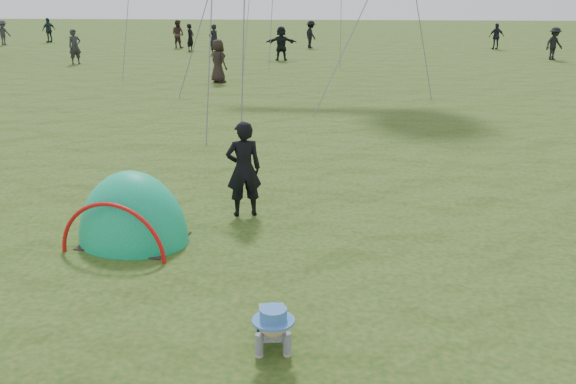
{
  "coord_description": "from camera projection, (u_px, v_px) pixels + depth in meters",
  "views": [
    {
      "loc": [
        0.42,
        -6.83,
        3.79
      ],
      "look_at": [
        -0.17,
        1.8,
        1.0
      ],
      "focal_mm": 40.0,
      "sensor_mm": 36.0,
      "label": 1
    }
  ],
  "objects": [
    {
      "name": "ground",
      "position": [
        292.0,
        318.0,
        7.68
      ],
      "size": [
        140.0,
        140.0,
        0.0
      ],
      "primitive_type": "plane",
      "color": "#1B4210"
    },
    {
      "name": "crawling_toddler",
      "position": [
        272.0,
        323.0,
        6.92
      ],
      "size": [
        0.68,
        0.89,
        0.63
      ],
      "primitive_type": null,
      "rotation": [
        0.0,
        0.0,
        0.14
      ],
      "color": "black",
      "rests_on": "ground"
    },
    {
      "name": "popup_tent",
      "position": [
        134.0,
        241.0,
        9.97
      ],
      "size": [
        1.99,
        1.75,
        2.25
      ],
      "primitive_type": "ellipsoid",
      "rotation": [
        0.0,
        0.0,
        -0.2
      ],
      "color": "#0A9B7A",
      "rests_on": "ground"
    },
    {
      "name": "standing_adult",
      "position": [
        244.0,
        169.0,
        10.86
      ],
      "size": [
        0.69,
        0.55,
        1.65
      ],
      "primitive_type": "imported",
      "rotation": [
        0.0,
        0.0,
        3.44
      ],
      "color": "black",
      "rests_on": "ground"
    },
    {
      "name": "crowd_person_0",
      "position": [
        75.0,
        47.0,
        32.16
      ],
      "size": [
        0.75,
        0.73,
        1.73
      ],
      "primitive_type": "imported",
      "rotation": [
        0.0,
        0.0,
        0.72
      ],
      "color": "#25262B",
      "rests_on": "ground"
    },
    {
      "name": "crowd_person_3",
      "position": [
        311.0,
        34.0,
        40.46
      ],
      "size": [
        1.05,
        1.26,
        1.7
      ],
      "primitive_type": "imported",
      "rotation": [
        0.0,
        0.0,
        2.03
      ],
      "color": "black",
      "rests_on": "ground"
    },
    {
      "name": "crowd_person_4",
      "position": [
        218.0,
        61.0,
        26.0
      ],
      "size": [
        0.99,
        0.99,
        1.73
      ],
      "primitive_type": "imported",
      "rotation": [
        0.0,
        0.0,
        2.36
      ],
      "color": "black",
      "rests_on": "ground"
    },
    {
      "name": "crowd_person_6",
      "position": [
        214.0,
        40.0,
        36.36
      ],
      "size": [
        0.72,
        0.74,
        1.71
      ],
      "primitive_type": "imported",
      "rotation": [
        0.0,
        0.0,
        3.99
      ],
      "color": "black",
      "rests_on": "ground"
    },
    {
      "name": "crowd_person_8",
      "position": [
        49.0,
        30.0,
        44.52
      ],
      "size": [
        0.89,
        1.03,
        1.67
      ],
      "primitive_type": "imported",
      "rotation": [
        0.0,
        0.0,
        4.1
      ],
      "color": "#202D32",
      "rests_on": "ground"
    },
    {
      "name": "crowd_person_9",
      "position": [
        554.0,
        44.0,
        33.99
      ],
      "size": [
        1.27,
        1.09,
        1.7
      ],
      "primitive_type": "imported",
      "rotation": [
        0.0,
        0.0,
        0.52
      ],
      "color": "black",
      "rests_on": "ground"
    },
    {
      "name": "crowd_person_11",
      "position": [
        281.0,
        43.0,
        33.77
      ],
      "size": [
        1.67,
        0.63,
        1.77
      ],
      "primitive_type": "imported",
      "rotation": [
        0.0,
        0.0,
        3.21
      ],
      "color": "black",
      "rests_on": "ground"
    },
    {
      "name": "crowd_person_12",
      "position": [
        190.0,
        38.0,
        38.43
      ],
      "size": [
        0.55,
        0.68,
        1.61
      ],
      "primitive_type": "imported",
      "rotation": [
        0.0,
        0.0,
        1.26
      ],
      "color": "black",
      "rests_on": "ground"
    },
    {
      "name": "crowd_person_13",
      "position": [
        178.0,
        34.0,
        40.56
      ],
      "size": [
        1.04,
        0.95,
        1.72
      ],
      "primitive_type": "imported",
      "rotation": [
        0.0,
        0.0,
        2.69
      ],
      "color": "#372724",
      "rests_on": "ground"
    },
    {
      "name": "crowd_person_14",
      "position": [
        496.0,
        36.0,
        39.61
      ],
      "size": [
        0.97,
        0.51,
        1.58
      ],
      "primitive_type": "imported",
      "rotation": [
        0.0,
        0.0,
        3.28
      ],
      "color": "black",
      "rests_on": "ground"
    },
    {
      "name": "crowd_person_15",
      "position": [
        3.0,
        33.0,
        42.45
      ],
      "size": [
        0.98,
        1.2,
        1.62
      ],
      "primitive_type": "imported",
      "rotation": [
        0.0,
        0.0,
        1.14
      ],
      "color": "#2D2D34",
      "rests_on": "ground"
    }
  ]
}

